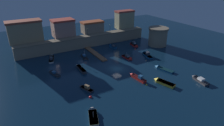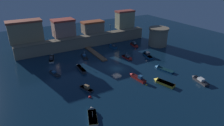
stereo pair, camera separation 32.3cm
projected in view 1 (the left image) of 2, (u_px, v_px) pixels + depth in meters
ground_plane at (117, 69)px, 60.83m from camera, size 135.96×135.96×0.00m
quay_wall at (86, 41)px, 79.09m from camera, size 54.53×3.76×4.54m
old_town_backdrop at (70, 27)px, 77.96m from camera, size 53.37×6.08×8.06m
fortress_tower at (158, 36)px, 79.88m from camera, size 8.10×8.10×7.48m
pier_dock at (95, 53)px, 72.22m from camera, size 1.96×15.56×0.70m
quay_lamp_0 at (54, 34)px, 71.46m from camera, size 0.32×0.32×3.60m
quay_lamp_1 at (88, 31)px, 77.73m from camera, size 0.32×0.32×2.97m
quay_lamp_2 at (110, 27)px, 82.40m from camera, size 0.32×0.32×3.30m
moored_boat_0 at (84, 56)px, 69.38m from camera, size 2.19×5.67×3.29m
moored_boat_1 at (162, 82)px, 52.57m from camera, size 3.40×6.54×1.69m
moored_boat_2 at (52, 58)px, 67.63m from camera, size 3.45×7.52×1.85m
moored_boat_3 at (146, 54)px, 70.94m from camera, size 3.06×7.10×3.21m
moored_boat_4 at (128, 58)px, 68.01m from camera, size 1.77×5.35×2.52m
moored_boat_5 at (53, 73)px, 57.43m from camera, size 2.61×5.74×1.27m
moored_boat_6 at (93, 114)px, 40.48m from camera, size 3.70×6.33×2.49m
moored_boat_7 at (198, 79)px, 53.81m from camera, size 2.61×6.10×1.72m
moored_boat_8 at (112, 46)px, 79.10m from camera, size 2.31×4.48×1.53m
moored_boat_9 at (80, 68)px, 60.16m from camera, size 1.27×7.07×2.36m
moored_boat_10 at (135, 45)px, 79.94m from camera, size 2.43×6.01×2.07m
moored_boat_11 at (137, 77)px, 54.69m from camera, size 1.89×6.50×1.82m
moored_boat_12 at (162, 68)px, 60.44m from camera, size 3.21×6.88×1.60m
moored_boat_13 at (85, 88)px, 49.72m from camera, size 2.76×4.93×1.71m
mooring_buoy_0 at (135, 49)px, 76.78m from camera, size 0.56×0.56×0.56m
mooring_buoy_1 at (90, 97)px, 46.51m from camera, size 0.76×0.76×0.76m
mooring_buoy_2 at (146, 85)px, 51.79m from camera, size 0.52×0.52×0.52m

